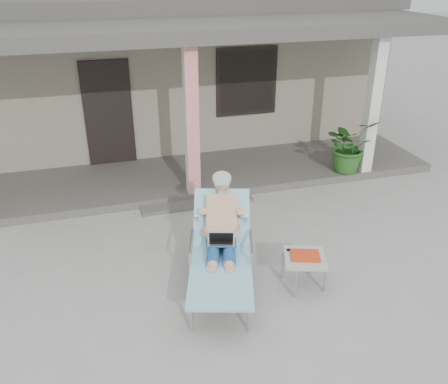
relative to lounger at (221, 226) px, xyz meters
name	(u,v)px	position (x,y,z in m)	size (l,w,h in m)	color
ground	(227,263)	(0.18, 0.34, -0.83)	(60.00, 60.00, 0.00)	#9E9E99
house	(153,62)	(0.18, 6.83, 0.83)	(10.40, 5.40, 3.30)	gray
porch_deck	(184,177)	(0.18, 3.34, -0.76)	(10.00, 2.00, 0.15)	#605B56
porch_overhang	(179,35)	(0.18, 3.28, 1.96)	(10.00, 2.30, 2.85)	silver
porch_step	(198,204)	(0.18, 2.19, -0.80)	(2.00, 0.30, 0.07)	#605B56
lounger	(221,226)	(0.00, 0.00, 0.00)	(1.32, 2.15, 1.35)	#B7B7BC
side_table	(305,259)	(1.02, -0.43, -0.43)	(0.68, 0.68, 0.48)	#AEADA9
potted_palm	(349,145)	(3.35, 2.59, -0.15)	(0.96, 0.84, 1.07)	#26591E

